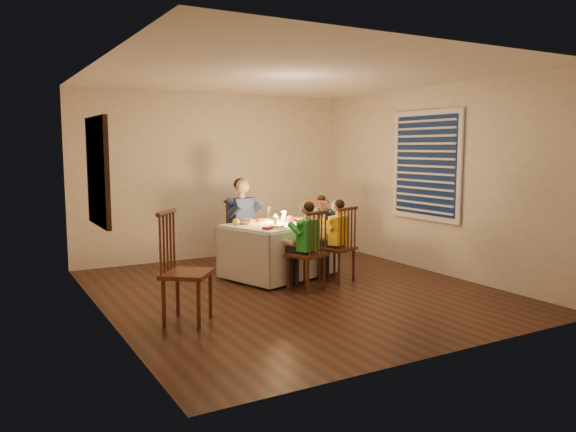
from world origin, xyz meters
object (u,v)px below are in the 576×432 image
chair_near_right (336,281)px  chair_near_left (306,289)px  child_green (306,289)px  serving_bowl (247,222)px  chair_adult (243,267)px  adult (243,267)px  chair_end (322,265)px  chair_extra (188,322)px  child_teal (322,265)px  child_yellow (336,281)px  dining_table (280,238)px

chair_near_right → chair_near_left: bearing=-3.4°
child_green → serving_bowl: bearing=-90.7°
chair_adult → adult: size_ratio=0.76×
chair_near_right → adult: 1.56m
chair_end → adult: 1.19m
chair_adult → serving_bowl: size_ratio=4.78×
chair_near_left → chair_extra: (-1.73, -0.55, 0.00)m
chair_adult → serving_bowl: bearing=-125.5°
chair_near_left → chair_near_right: same height
chair_adult → chair_extra: bearing=-143.0°
chair_adult → child_teal: (1.11, -0.43, 0.00)m
chair_near_right → child_green: bearing=-3.4°
child_teal → serving_bowl: 1.53m
child_teal → child_yellow: bearing=131.1°
chair_adult → adult: 0.00m
child_yellow → chair_end: bearing=-132.5°
dining_table → chair_near_left: size_ratio=1.65×
child_green → child_yellow: (0.57, 0.17, 0.00)m
chair_adult → child_teal: size_ratio=0.95×
adult → child_yellow: bearing=-79.0°
chair_adult → chair_near_right: bearing=-79.0°
chair_near_left → adult: bearing=-105.7°
dining_table → child_yellow: size_ratio=1.52×
chair_extra → adult: 2.64m
serving_bowl → adult: bearing=70.3°
adult → child_teal: bearing=-37.2°
dining_table → chair_end: size_ratio=1.65×
chair_end → chair_extra: 3.18m
chair_adult → chair_end: same height
child_teal → chair_extra: bearing=95.6°
adult → dining_table: bearing=-90.9°
dining_table → chair_end: 1.09m
chair_extra → adult: bearing=2.1°
chair_end → child_yellow: size_ratio=0.92×
child_teal → serving_bowl: bearing=71.0°
dining_table → serving_bowl: size_ratio=7.89×
chair_extra → child_yellow: 2.41m
chair_adult → serving_bowl: 0.99m
dining_table → child_green: (-0.07, -0.81, -0.52)m
dining_table → adult: size_ratio=1.26×
dining_table → child_teal: size_ratio=1.56×
dining_table → serving_bowl: serving_bowl is taller
chair_adult → adult: adult is taller
chair_near_left → dining_table: bearing=-115.3°
chair_end → chair_adult: bearing=42.5°
chair_end → child_yellow: (-0.40, -0.96, 0.00)m
chair_near_right → child_yellow: size_ratio=0.92×
dining_table → chair_adult: 0.94m
chair_end → child_green: (-0.97, -1.12, 0.00)m
chair_near_left → chair_end: (0.97, 1.12, 0.00)m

